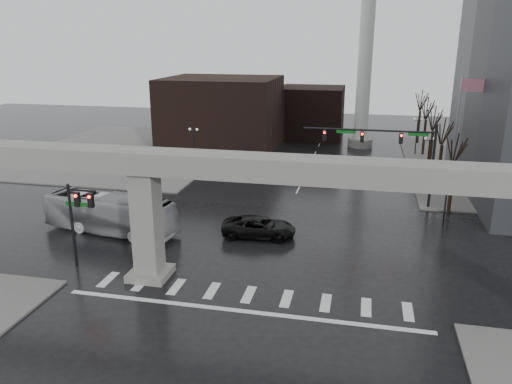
# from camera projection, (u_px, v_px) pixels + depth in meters

# --- Properties ---
(ground) EXTENTS (160.00, 160.00, 0.00)m
(ground) POSITION_uv_depth(u_px,v_px,m) (252.00, 287.00, 32.11)
(ground) COLOR black
(ground) RESTS_ON ground
(sidewalk_nw) EXTENTS (28.00, 36.00, 0.15)m
(sidewalk_nw) POSITION_uv_depth(u_px,v_px,m) (130.00, 150.00, 70.98)
(sidewalk_nw) COLOR #625F5D
(sidewalk_nw) RESTS_ON ground
(elevated_guideway) EXTENTS (48.00, 2.60, 8.70)m
(elevated_guideway) POSITION_uv_depth(u_px,v_px,m) (273.00, 186.00, 29.83)
(elevated_guideway) COLOR gray
(elevated_guideway) RESTS_ON ground
(building_far_left) EXTENTS (16.00, 14.00, 10.00)m
(building_far_left) POSITION_uv_depth(u_px,v_px,m) (222.00, 112.00, 72.70)
(building_far_left) COLOR black
(building_far_left) RESTS_ON ground
(building_far_mid) EXTENTS (10.00, 10.00, 8.00)m
(building_far_mid) POSITION_uv_depth(u_px,v_px,m) (311.00, 112.00, 79.89)
(building_far_mid) COLOR black
(building_far_mid) RESTS_ON ground
(smokestack) EXTENTS (3.60, 3.60, 30.00)m
(smokestack) POSITION_uv_depth(u_px,v_px,m) (366.00, 53.00, 69.91)
(smokestack) COLOR silver
(smokestack) RESTS_ON ground
(signal_mast_arm) EXTENTS (12.12, 0.43, 8.00)m
(signal_mast_arm) POSITION_uv_depth(u_px,v_px,m) (391.00, 146.00, 46.12)
(signal_mast_arm) COLOR black
(signal_mast_arm) RESTS_ON ground
(signal_left_pole) EXTENTS (2.30, 0.30, 6.00)m
(signal_left_pole) POSITION_uv_depth(u_px,v_px,m) (78.00, 212.00, 33.86)
(signal_left_pole) COLOR black
(signal_left_pole) RESTS_ON ground
(flagpole_assembly) EXTENTS (2.06, 0.12, 12.00)m
(flagpole_assembly) POSITION_uv_depth(u_px,v_px,m) (460.00, 124.00, 47.33)
(flagpole_assembly) COLOR silver
(flagpole_assembly) RESTS_ON ground
(lamp_right_0) EXTENTS (1.22, 0.32, 5.11)m
(lamp_right_0) POSITION_uv_depth(u_px,v_px,m) (447.00, 188.00, 41.42)
(lamp_right_0) COLOR black
(lamp_right_0) RESTS_ON ground
(lamp_right_1) EXTENTS (1.22, 0.32, 5.11)m
(lamp_right_1) POSITION_uv_depth(u_px,v_px,m) (429.00, 152.00, 54.49)
(lamp_right_1) COLOR black
(lamp_right_1) RESTS_ON ground
(lamp_right_2) EXTENTS (1.22, 0.32, 5.11)m
(lamp_right_2) POSITION_uv_depth(u_px,v_px,m) (417.00, 130.00, 67.56)
(lamp_right_2) COLOR black
(lamp_right_2) RESTS_ON ground
(lamp_left_0) EXTENTS (1.22, 0.32, 5.11)m
(lamp_left_0) POSITION_uv_depth(u_px,v_px,m) (145.00, 170.00, 46.90)
(lamp_left_0) COLOR black
(lamp_left_0) RESTS_ON ground
(lamp_left_1) EXTENTS (1.22, 0.32, 5.11)m
(lamp_left_1) POSITION_uv_depth(u_px,v_px,m) (194.00, 141.00, 59.97)
(lamp_left_1) COLOR black
(lamp_left_1) RESTS_ON ground
(lamp_left_2) EXTENTS (1.22, 0.32, 5.11)m
(lamp_left_2) POSITION_uv_depth(u_px,v_px,m) (225.00, 123.00, 73.05)
(lamp_left_2) COLOR black
(lamp_left_2) RESTS_ON ground
(tree_right_0) EXTENTS (1.09, 1.58, 7.50)m
(tree_right_0) POSITION_uv_depth(u_px,v_px,m) (452.00, 183.00, 45.16)
(tree_right_0) COLOR black
(tree_right_0) RESTS_ON ground
(tree_right_1) EXTENTS (1.09, 1.61, 7.67)m
(tree_right_1) POSITION_uv_depth(u_px,v_px,m) (440.00, 162.00, 52.61)
(tree_right_1) COLOR black
(tree_right_1) RESTS_ON ground
(tree_right_2) EXTENTS (1.10, 1.63, 7.85)m
(tree_right_2) POSITION_uv_depth(u_px,v_px,m) (432.00, 146.00, 60.06)
(tree_right_2) COLOR black
(tree_right_2) RESTS_ON ground
(tree_right_3) EXTENTS (1.11, 1.66, 8.02)m
(tree_right_3) POSITION_uv_depth(u_px,v_px,m) (425.00, 134.00, 67.52)
(tree_right_3) COLOR black
(tree_right_3) RESTS_ON ground
(tree_right_4) EXTENTS (1.12, 1.69, 8.19)m
(tree_right_4) POSITION_uv_depth(u_px,v_px,m) (419.00, 124.00, 74.97)
(tree_right_4) COLOR black
(tree_right_4) RESTS_ON ground
(pickup_truck) EXTENTS (6.11, 3.17, 1.65)m
(pickup_truck) POSITION_uv_depth(u_px,v_px,m) (259.00, 227.00, 40.06)
(pickup_truck) COLOR black
(pickup_truck) RESTS_ON ground
(city_bus) EXTENTS (11.86, 4.62, 3.22)m
(city_bus) POSITION_uv_depth(u_px,v_px,m) (110.00, 214.00, 40.78)
(city_bus) COLOR #B1B1B6
(city_bus) RESTS_ON ground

